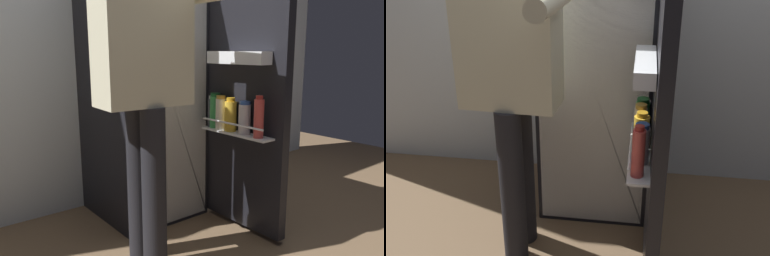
% 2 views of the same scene
% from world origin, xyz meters
% --- Properties ---
extents(ground_plane, '(5.95, 5.95, 0.00)m').
position_xyz_m(ground_plane, '(0.00, 0.00, 0.00)').
color(ground_plane, brown).
extents(kitchen_wall, '(4.40, 0.10, 2.56)m').
position_xyz_m(kitchen_wall, '(0.00, 0.93, 1.28)').
color(kitchen_wall, silver).
rests_on(kitchen_wall, ground_plane).
extents(refrigerator, '(0.66, 1.23, 1.66)m').
position_xyz_m(refrigerator, '(0.03, 0.51, 0.83)').
color(refrigerator, black).
rests_on(refrigerator, ground_plane).
extents(person, '(0.54, 0.76, 1.63)m').
position_xyz_m(person, '(-0.33, -0.01, 0.98)').
color(person, black).
rests_on(person, ground_plane).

